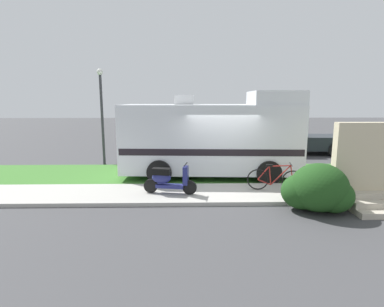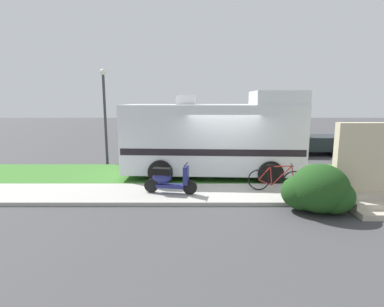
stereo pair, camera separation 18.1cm
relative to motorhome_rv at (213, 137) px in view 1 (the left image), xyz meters
name	(u,v)px [view 1 (the left image)]	position (x,y,z in m)	size (l,w,h in m)	color
ground_plane	(222,185)	(0.23, -1.24, -1.58)	(80.00, 80.00, 0.00)	#424244
sidewalk	(226,194)	(0.23, -2.44, -1.52)	(24.00, 2.00, 0.12)	#ADAAA3
grass_strip	(218,174)	(0.23, 0.26, -1.54)	(24.00, 3.40, 0.08)	#3D752D
motorhome_rv	(213,137)	(0.00, 0.00, 0.00)	(6.79, 2.90, 3.33)	silver
scooter	(168,179)	(-1.62, -2.55, -1.01)	(1.67, 0.58, 0.97)	black
bicycle	(275,179)	(1.81, -2.32, -1.08)	(1.76, 0.53, 0.90)	black
pickup_truck_near	(287,136)	(4.64, 5.17, -0.60)	(5.84, 2.39, 1.85)	#1E2328
pickup_truck_far	(220,132)	(1.17, 7.95, -0.63)	(5.89, 2.33, 1.78)	#B7B29E
porch_steps	(370,174)	(4.12, -3.53, -0.62)	(2.00, 1.26, 2.40)	#BCB29E
bush_by_porch	(318,190)	(2.50, -3.92, -0.96)	(1.85, 1.39, 1.31)	#1E4719
bottle_green	(347,187)	(4.12, -2.39, -1.34)	(0.07, 0.07, 0.28)	#19722D
street_lamp_post	(102,108)	(-4.88, 2.36, 1.06)	(0.28, 0.28, 4.37)	#333338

